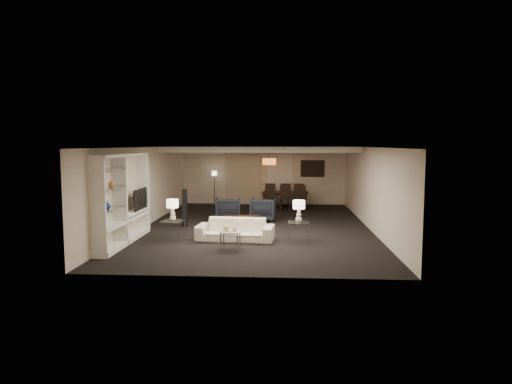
{
  "coord_description": "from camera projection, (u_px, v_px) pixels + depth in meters",
  "views": [
    {
      "loc": [
        0.86,
        -14.17,
        2.59
      ],
      "look_at": [
        0.0,
        0.0,
        1.1
      ],
      "focal_mm": 32.0,
      "sensor_mm": 36.0,
      "label": 1
    }
  ],
  "objects": [
    {
      "name": "floor",
      "position": [
        256.0,
        227.0,
        14.39
      ],
      "size": [
        11.0,
        11.0,
        0.0
      ],
      "primitive_type": "plane",
      "color": "black",
      "rests_on": "ground"
    },
    {
      "name": "ceiling",
      "position": [
        256.0,
        147.0,
        14.13
      ],
      "size": [
        7.0,
        11.0,
        0.02
      ],
      "primitive_type": "cube",
      "color": "silver",
      "rests_on": "ground"
    },
    {
      "name": "wall_back",
      "position": [
        264.0,
        175.0,
        19.72
      ],
      "size": [
        7.0,
        0.02,
        2.5
      ],
      "primitive_type": "cube",
      "color": "beige",
      "rests_on": "ground"
    },
    {
      "name": "wall_front",
      "position": [
        239.0,
        214.0,
        8.8
      ],
      "size": [
        7.0,
        0.02,
        2.5
      ],
      "primitive_type": "cube",
      "color": "beige",
      "rests_on": "ground"
    },
    {
      "name": "wall_left",
      "position": [
        146.0,
        187.0,
        14.47
      ],
      "size": [
        0.02,
        11.0,
        2.5
      ],
      "primitive_type": "cube",
      "color": "beige",
      "rests_on": "ground"
    },
    {
      "name": "wall_right",
      "position": [
        369.0,
        188.0,
        14.05
      ],
      "size": [
        0.02,
        11.0,
        2.5
      ],
      "primitive_type": "cube",
      "color": "beige",
      "rests_on": "ground"
    },
    {
      "name": "ceiling_soffit",
      "position": [
        261.0,
        149.0,
        17.61
      ],
      "size": [
        7.0,
        4.0,
        0.2
      ],
      "primitive_type": "cube",
      "color": "silver",
      "rests_on": "ceiling"
    },
    {
      "name": "curtains",
      "position": [
        243.0,
        177.0,
        19.7
      ],
      "size": [
        1.5,
        0.12,
        2.4
      ],
      "primitive_type": "cube",
      "color": "beige",
      "rests_on": "wall_back"
    },
    {
      "name": "door",
      "position": [
        280.0,
        180.0,
        19.67
      ],
      "size": [
        0.9,
        0.05,
        2.1
      ],
      "primitive_type": "cube",
      "color": "silver",
      "rests_on": "wall_back"
    },
    {
      "name": "painting",
      "position": [
        313.0,
        169.0,
        19.52
      ],
      "size": [
        0.95,
        0.04,
        0.65
      ],
      "primitive_type": "cube",
      "color": "#142D38",
      "rests_on": "wall_back"
    },
    {
      "name": "media_unit",
      "position": [
        123.0,
        199.0,
        11.89
      ],
      "size": [
        0.38,
        3.4,
        2.35
      ],
      "primitive_type": null,
      "color": "white",
      "rests_on": "wall_left"
    },
    {
      "name": "pendant_light",
      "position": [
        269.0,
        162.0,
        17.65
      ],
      "size": [
        0.52,
        0.52,
        0.24
      ],
      "primitive_type": "cylinder",
      "color": "#D8591E",
      "rests_on": "ceiling_soffit"
    },
    {
      "name": "sofa",
      "position": [
        235.0,
        230.0,
        12.26
      ],
      "size": [
        2.12,
        0.98,
        0.6
      ],
      "primitive_type": "imported",
      "rotation": [
        0.0,
        0.0,
        -0.09
      ],
      "color": "beige",
      "rests_on": "floor"
    },
    {
      "name": "coffee_table",
      "position": [
        241.0,
        223.0,
        13.86
      ],
      "size": [
        1.13,
        0.66,
        0.4
      ],
      "primitive_type": null,
      "rotation": [
        0.0,
        0.0,
        -0.0
      ],
      "color": "black",
      "rests_on": "floor"
    },
    {
      "name": "armchair_left",
      "position": [
        228.0,
        209.0,
        15.56
      ],
      "size": [
        0.9,
        0.92,
        0.77
      ],
      "primitive_type": "imported",
      "rotation": [
        0.0,
        0.0,
        3.24
      ],
      "color": "black",
      "rests_on": "floor"
    },
    {
      "name": "armchair_right",
      "position": [
        263.0,
        209.0,
        15.49
      ],
      "size": [
        0.87,
        0.9,
        0.77
      ],
      "primitive_type": "imported",
      "rotation": [
        0.0,
        0.0,
        3.07
      ],
      "color": "black",
      "rests_on": "floor"
    },
    {
      "name": "side_table_left",
      "position": [
        173.0,
        230.0,
        12.37
      ],
      "size": [
        0.62,
        0.62,
        0.53
      ],
      "primitive_type": null,
      "rotation": [
        0.0,
        0.0,
        -0.11
      ],
      "color": "silver",
      "rests_on": "floor"
    },
    {
      "name": "side_table_right",
      "position": [
        299.0,
        232.0,
        12.16
      ],
      "size": [
        0.58,
        0.58,
        0.53
      ],
      "primitive_type": null,
      "rotation": [
        0.0,
        0.0,
        -0.04
      ],
      "color": "white",
      "rests_on": "floor"
    },
    {
      "name": "table_lamp_left",
      "position": [
        173.0,
        210.0,
        12.31
      ],
      "size": [
        0.33,
        0.33,
        0.58
      ],
      "primitive_type": null,
      "rotation": [
        0.0,
        0.0,
        -0.04
      ],
      "color": "#F0E5CA",
      "rests_on": "side_table_left"
    },
    {
      "name": "table_lamp_right",
      "position": [
        299.0,
        211.0,
        12.1
      ],
      "size": [
        0.36,
        0.36,
        0.58
      ],
      "primitive_type": null,
      "rotation": [
        0.0,
        0.0,
        -0.14
      ],
      "color": "white",
      "rests_on": "side_table_right"
    },
    {
      "name": "marble_table",
      "position": [
        231.0,
        241.0,
        11.17
      ],
      "size": [
        0.5,
        0.5,
        0.47
      ],
      "primitive_type": null,
      "rotation": [
        0.0,
        0.0,
        -0.06
      ],
      "color": "white",
      "rests_on": "floor"
    },
    {
      "name": "gold_gourd_a",
      "position": [
        226.0,
        228.0,
        11.15
      ],
      "size": [
        0.15,
        0.15,
        0.15
      ],
      "primitive_type": "sphere",
      "color": "tan",
      "rests_on": "marble_table"
    },
    {
      "name": "gold_gourd_b",
      "position": [
        235.0,
        229.0,
        11.14
      ],
      "size": [
        0.13,
        0.13,
        0.13
      ],
      "primitive_type": "sphere",
      "color": "#ECB57D",
      "rests_on": "marble_table"
    },
    {
      "name": "television",
      "position": [
        137.0,
        199.0,
        12.87
      ],
      "size": [
        1.03,
        0.14,
        0.6
      ],
      "primitive_type": "imported",
      "rotation": [
        0.0,
        0.0,
        1.57
      ],
      "color": "black",
      "rests_on": "media_unit"
    },
    {
      "name": "vase_blue",
      "position": [
        107.0,
        205.0,
        10.79
      ],
      "size": [
        0.18,
        0.18,
        0.19
      ],
      "primitive_type": "imported",
      "color": "navy",
      "rests_on": "media_unit"
    },
    {
      "name": "vase_amber",
      "position": [
        112.0,
        183.0,
        11.06
      ],
      "size": [
        0.17,
        0.17,
        0.17
      ],
      "primitive_type": "imported",
      "color": "#D18C45",
      "rests_on": "media_unit"
    },
    {
      "name": "floor_speaker",
      "position": [
        185.0,
        208.0,
        14.32
      ],
      "size": [
        0.15,
        0.15,
        1.2
      ],
      "primitive_type": "cube",
      "rotation": [
        0.0,
        0.0,
        -0.14
      ],
      "color": "black",
      "rests_on": "floor"
    },
    {
      "name": "dining_table",
      "position": [
        285.0,
        200.0,
        18.59
      ],
      "size": [
        1.9,
        1.14,
        0.65
      ],
      "primitive_type": "imported",
      "rotation": [
        0.0,
        0.0,
        -0.06
      ],
      "color": "black",
      "rests_on": "floor"
    },
    {
      "name": "chair_nl",
      "position": [
        270.0,
        198.0,
        17.96
      ],
      "size": [
        0.46,
        0.46,
        0.96
      ],
      "primitive_type": null,
      "rotation": [
        0.0,
        0.0,
        -0.03
      ],
      "color": "black",
      "rests_on": "floor"
    },
    {
      "name": "chair_nm",
      "position": [
        285.0,
        198.0,
        17.93
      ],
      "size": [
        0.45,
        0.45,
        0.96
      ],
      "primitive_type": null,
      "rotation": [
        0.0,
        0.0,
        -0.0
      ],
      "color": "black",
      "rests_on": "floor"
    },
    {
      "name": "chair_nr",
      "position": [
        300.0,
        198.0,
        17.89
      ],
      "size": [
        0.47,
        0.47,
        0.96
      ],
      "primitive_type": null,
      "rotation": [
        0.0,
        0.0,
        0.06
      ],
      "color": "black",
      "rests_on": "floor"
    },
    {
      "name": "chair_fl",
      "position": [
        271.0,
        194.0,
        19.25
      ],
      "size": [
        0.49,
        0.49,
        0.96
      ],
      "primitive_type": null,
      "rotation": [
        0.0,
        0.0,
        3.03
      ],
      "color": "black",
      "rests_on": "floor"
    },
    {
      "name": "chair_fm",
      "position": [
        285.0,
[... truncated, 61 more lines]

